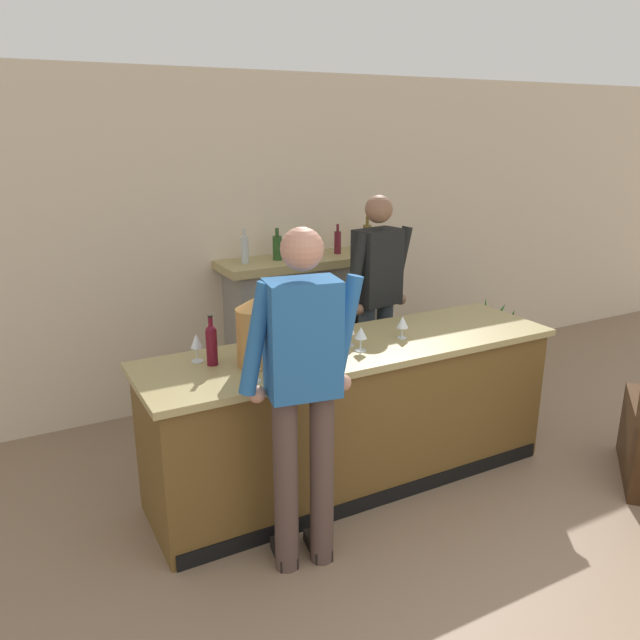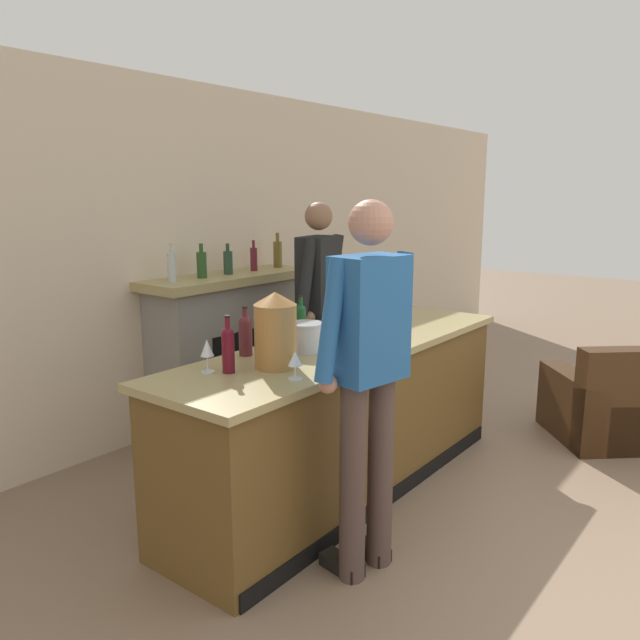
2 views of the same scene
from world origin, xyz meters
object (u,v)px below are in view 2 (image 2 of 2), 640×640
Objects in this scene: fireplace_stone at (230,347)px; person_bartender at (319,309)px; ice_bucket_steel at (306,337)px; wine_bottle_port_short at (245,333)px; wine_bottle_merlot_tall at (301,321)px; wine_glass_mid_counter at (342,326)px; armchair_black at (610,409)px; wine_bottle_chardonnay_pale at (228,347)px; copper_dispenser at (275,330)px; person_customer at (368,374)px; wine_glass_by_dispenser at (295,360)px; wine_glass_front_right at (207,349)px; wine_glass_back_row at (360,328)px; wine_glass_front_left at (381,318)px; potted_plant_corner at (394,351)px.

person_bartender is (0.21, -0.78, 0.38)m from fireplace_stone.
wine_bottle_port_short is at bearing 141.71° from ice_bucket_steel.
wine_bottle_merlot_tall is 0.27m from wine_glass_mid_counter.
wine_bottle_chardonnay_pale is at bearing 155.88° from armchair_black.
fireplace_stone is 3.81× the size of copper_dispenser.
copper_dispenser is 0.39m from ice_bucket_steel.
wine_bottle_merlot_tall is at bearing -114.55° from fireplace_stone.
copper_dispenser is at bearing -177.08° from wine_glass_mid_counter.
person_customer reaches higher than wine_glass_by_dispenser.
wine_bottle_merlot_tall is at bearing 113.20° from wine_glass_mid_counter.
fireplace_stone is 9.54× the size of wine_glass_mid_counter.
wine_bottle_port_short is 0.38m from wine_glass_front_right.
wine_bottle_port_short is (-2.50, 1.44, 0.84)m from armchair_black.
wine_glass_mid_counter is at bearing -25.61° from wine_bottle_port_short.
wine_glass_by_dispenser is 0.80m from wine_glass_mid_counter.
wine_glass_front_right is at bearing 162.34° from wine_glass_back_row.
person_bartender is 0.79m from wine_glass_front_left.
ice_bucket_steel is at bearing -146.00° from person_bartender.
wine_bottle_port_short is 1.62× the size of wine_glass_front_right.
wine_glass_front_left is at bearing -9.45° from wine_glass_front_right.
wine_glass_by_dispenser is (-3.02, -1.24, 0.75)m from potted_plant_corner.
wine_glass_front_right reaches higher than wine_glass_front_left.
fireplace_stone is at bearing 164.49° from potted_plant_corner.
wine_bottle_merlot_tall is at bearing 37.59° from wine_glass_by_dispenser.
wine_bottle_merlot_tall reaches higher than ice_bucket_steel.
wine_bottle_merlot_tall is (0.19, 0.19, 0.04)m from ice_bucket_steel.
potted_plant_corner is 2.66× the size of wine_bottle_port_short.
wine_glass_by_dispenser is 0.82× the size of wine_glass_front_right.
potted_plant_corner is 3.67× the size of ice_bucket_steel.
wine_bottle_chardonnay_pale reaches higher than wine_glass_by_dispenser.
armchair_black is 3.28m from wine_glass_front_right.
wine_bottle_merlot_tall is (-0.77, -0.45, 0.09)m from person_bartender.
fireplace_stone is 10.77× the size of wine_glass_by_dispenser.
person_bartender is 1.05m from wine_glass_back_row.
person_customer is 0.38m from wine_glass_by_dispenser.
wine_bottle_port_short is at bearing 150.08° from armchair_black.
ice_bucket_steel is at bearing -117.74° from fireplace_stone.
wine_bottle_chardonnay_pale is at bearing -164.21° from potted_plant_corner.
fireplace_stone is at bearing 49.58° from wine_bottle_port_short.
wine_glass_mid_counter is at bearing -133.62° from person_bartender.
ice_bucket_steel is at bearing 33.68° from wine_glass_by_dispenser.
person_customer is at bearing -117.69° from fireplace_stone.
person_customer is at bearing -94.61° from wine_bottle_port_short.
wine_glass_by_dispenser is (-2.69, 0.91, 0.81)m from armchair_black.
person_customer is at bearing -143.01° from wine_glass_back_row.
wine_glass_by_dispenser is at bearing -169.99° from wine_glass_back_row.
ice_bucket_steel reaches higher than wine_glass_front_left.
person_bartender is 0.90m from wine_bottle_merlot_tall.
wine_glass_mid_counter is (-0.67, -0.70, 0.07)m from person_bartender.
copper_dispenser is at bearing 172.42° from wine_glass_back_row.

